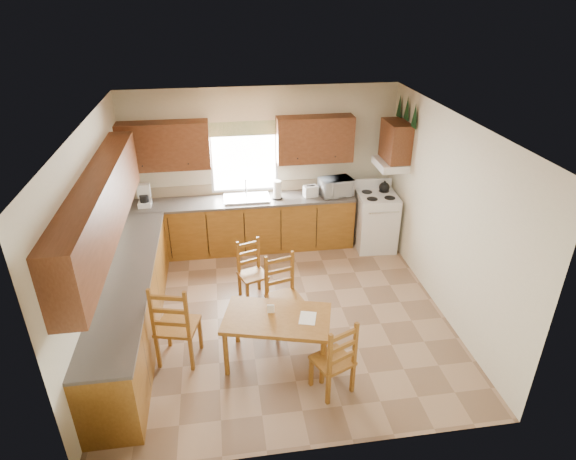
{
  "coord_description": "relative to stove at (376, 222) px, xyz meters",
  "views": [
    {
      "loc": [
        -0.71,
        -5.43,
        4.15
      ],
      "look_at": [
        0.15,
        0.3,
        1.15
      ],
      "focal_mm": 30.0,
      "sensor_mm": 36.0,
      "label": 1
    }
  ],
  "objects": [
    {
      "name": "microwave",
      "position": [
        -0.67,
        0.24,
        0.59
      ],
      "size": [
        0.55,
        0.44,
        0.3
      ],
      "primitive_type": "imported",
      "rotation": [
        0.0,
        0.0,
        0.18
      ],
      "color": "silver",
      "rests_on": "counter_back"
    },
    {
      "name": "table_card",
      "position": [
        -2.11,
        -2.52,
        0.24
      ],
      "size": [
        0.09,
        0.03,
        0.11
      ],
      "primitive_type": "cube",
      "rotation": [
        0.0,
        0.0,
        -0.17
      ],
      "color": "white",
      "rests_on": "dining_table"
    },
    {
      "name": "floor",
      "position": [
        -1.88,
        -1.67,
        -0.48
      ],
      "size": [
        4.5,
        4.5,
        0.0
      ],
      "primitive_type": "plane",
      "color": "#8E6F54",
      "rests_on": "ground"
    },
    {
      "name": "wall_front",
      "position": [
        -1.88,
        -3.92,
        0.87
      ],
      "size": [
        4.5,
        4.5,
        0.0
      ],
      "primitive_type": "plane",
      "color": "beige",
      "rests_on": "floor"
    },
    {
      "name": "paper_towel",
      "position": [
        -1.67,
        0.24,
        0.6
      ],
      "size": [
        0.14,
        0.14,
        0.31
      ],
      "primitive_type": "cylinder",
      "rotation": [
        0.0,
        0.0,
        -0.02
      ],
      "color": "white",
      "rests_on": "counter_back"
    },
    {
      "name": "upper_cab_back_right",
      "position": [
        -1.02,
        0.42,
        1.38
      ],
      "size": [
        1.25,
        0.33,
        0.75
      ],
      "primitive_type": "cube",
      "color": "brown",
      "rests_on": "wall_back"
    },
    {
      "name": "pine_decal_c",
      "position": [
        0.33,
        0.3,
        1.9
      ],
      "size": [
        0.22,
        0.22,
        0.36
      ],
      "primitive_type": "cone",
      "color": "black",
      "rests_on": "wall_right"
    },
    {
      "name": "wall_left",
      "position": [
        -4.13,
        -1.67,
        0.87
      ],
      "size": [
        4.5,
        4.5,
        0.0
      ],
      "primitive_type": "plane",
      "color": "beige",
      "rests_on": "floor"
    },
    {
      "name": "coffeemaker",
      "position": [
        -3.82,
        0.26,
        0.63
      ],
      "size": [
        0.3,
        0.32,
        0.37
      ],
      "primitive_type": "cube",
      "rotation": [
        0.0,
        0.0,
        0.38
      ],
      "color": "silver",
      "rests_on": "counter_back"
    },
    {
      "name": "ceiling",
      "position": [
        -1.88,
        -1.67,
        2.22
      ],
      "size": [
        4.5,
        4.5,
        0.0
      ],
      "primitive_type": "plane",
      "color": "brown",
      "rests_on": "floor"
    },
    {
      "name": "window_frame",
      "position": [
        -2.18,
        0.55,
        1.07
      ],
      "size": [
        1.13,
        0.02,
        1.18
      ],
      "primitive_type": "cube",
      "color": "silver",
      "rests_on": "wall_back"
    },
    {
      "name": "range_hood",
      "position": [
        0.15,
        -0.02,
        1.04
      ],
      "size": [
        0.44,
        0.62,
        0.12
      ],
      "primitive_type": "cube",
      "color": "silver",
      "rests_on": "wall_right"
    },
    {
      "name": "stove",
      "position": [
        0.0,
        0.0,
        0.0
      ],
      "size": [
        0.69,
        0.71,
        0.96
      ],
      "primitive_type": "cube",
      "rotation": [
        0.0,
        0.0,
        -0.06
      ],
      "color": "silver",
      "rests_on": "floor"
    },
    {
      "name": "counter_back",
      "position": [
        -2.25,
        0.28,
        0.42
      ],
      "size": [
        3.75,
        0.63,
        0.04
      ],
      "primitive_type": "cube",
      "color": "#4F4944",
      "rests_on": "lower_cab_back"
    },
    {
      "name": "backsplash",
      "position": [
        -2.25,
        0.57,
        0.53
      ],
      "size": [
        3.75,
        0.01,
        0.18
      ],
      "primitive_type": "cube",
      "color": "#9A8767",
      "rests_on": "counter_back"
    },
    {
      "name": "lower_cab_left",
      "position": [
        -3.83,
        -1.82,
        -0.04
      ],
      "size": [
        0.6,
        3.6,
        0.88
      ],
      "primitive_type": "cube",
      "color": "brown",
      "rests_on": "floor"
    },
    {
      "name": "chair_near_right",
      "position": [
        -1.5,
        -3.14,
        -0.0
      ],
      "size": [
        0.52,
        0.51,
        0.95
      ],
      "primitive_type": "cube",
      "rotation": [
        0.0,
        0.0,
        3.56
      ],
      "color": "brown",
      "rests_on": "floor"
    },
    {
      "name": "pine_decal_a",
      "position": [
        0.33,
        -0.34,
        1.9
      ],
      "size": [
        0.22,
        0.22,
        0.36
      ],
      "primitive_type": "cone",
      "color": "black",
      "rests_on": "wall_right"
    },
    {
      "name": "pine_decal_b",
      "position": [
        0.33,
        -0.02,
        1.94
      ],
      "size": [
        0.22,
        0.22,
        0.36
      ],
      "primitive_type": "cone",
      "color": "black",
      "rests_on": "wall_right"
    },
    {
      "name": "chair_near_left",
      "position": [
        -3.22,
        -2.37,
        0.08
      ],
      "size": [
        0.57,
        0.55,
        1.12
      ],
      "primitive_type": "cube",
      "rotation": [
        0.0,
        0.0,
        2.89
      ],
      "color": "brown",
      "rests_on": "floor"
    },
    {
      "name": "table_paper",
      "position": [
        -1.7,
        -2.68,
        0.19
      ],
      "size": [
        0.25,
        0.29,
        0.0
      ],
      "primitive_type": "cube",
      "rotation": [
        0.0,
        0.0,
        -0.29
      ],
      "color": "white",
      "rests_on": "dining_table"
    },
    {
      "name": "upper_cab_stove",
      "position": [
        0.2,
        -0.02,
        1.42
      ],
      "size": [
        0.33,
        0.62,
        0.62
      ],
      "primitive_type": "cube",
      "color": "brown",
      "rests_on": "wall_right"
    },
    {
      "name": "toaster",
      "position": [
        -1.1,
        0.25,
        0.54
      ],
      "size": [
        0.25,
        0.19,
        0.19
      ],
      "primitive_type": "cube",
      "rotation": [
        0.0,
        0.0,
        0.2
      ],
      "color": "silver",
      "rests_on": "counter_back"
    },
    {
      "name": "sink_basin",
      "position": [
        -2.18,
        0.28,
        0.46
      ],
      "size": [
        0.75,
        0.45,
        0.04
      ],
      "primitive_type": "cube",
      "color": "silver",
      "rests_on": "counter_back"
    },
    {
      "name": "lower_cab_back",
      "position": [
        -2.25,
        0.28,
        -0.04
      ],
      "size": [
        3.75,
        0.6,
        0.88
      ],
      "primitive_type": "cube",
      "color": "brown",
      "rests_on": "floor"
    },
    {
      "name": "wall_right",
      "position": [
        0.37,
        -1.67,
        0.87
      ],
      "size": [
        4.5,
        4.5,
        0.0
      ],
      "primitive_type": "plane",
      "color": "beige",
      "rests_on": "floor"
    },
    {
      "name": "chair_far_right",
      "position": [
        -2.22,
        -1.22,
        -0.04
      ],
      "size": [
        0.47,
        0.45,
        0.88
      ],
      "primitive_type": "cube",
      "rotation": [
        0.0,
        0.0,
        0.33
      ],
      "color": "brown",
      "rests_on": "floor"
    },
    {
      "name": "upper_cab_back_left",
      "position": [
        -3.43,
        0.42,
        1.38
      ],
      "size": [
        1.41,
        0.33,
        0.75
      ],
      "primitive_type": "cube",
      "color": "brown",
      "rests_on": "wall_back"
    },
    {
      "name": "dining_table",
      "position": [
        -2.05,
        -2.61,
        -0.15
      ],
      "size": [
        1.38,
        1.01,
        0.66
      ],
      "primitive_type": "cube",
      "rotation": [
        0.0,
        0.0,
        -0.27
      ],
      "color": "brown",
      "rests_on": "floor"
    },
    {
      "name": "window_pane",
      "position": [
        -2.18,
        0.55,
        1.07
      ],
      "size": [
        1.05,
        0.01,
        1.1
      ],
      "primitive_type": "cube",
      "color": "white",
      "rests_on": "wall_back"
    },
    {
      "name": "chair_far_left",
      "position": [
        -1.86,
        -1.96,
        0.03
      ],
      "size": [
        0.52,
        0.51,
        1.02
      ],
      "primitive_type": "cube",
      "rotation": [
        0.0,
        0.0,
        0.26
      ],
      "color": "brown",
      "rests_on": "floor"
    },
    {
      "name": "counter_left",
      "position": [
        -3.83,
        -1.82,
        0.42
      ],
      "size": [
        0.63,
        3.6,
        0.04
      ],
      "primitive_type": "cube",
      "color": "#4F4944",
      "rests_on": "lower_cab_left"
    },
    {
      "name": "window_valance",
      "position": [
        -2.18,
        0.52,
        1.57
      ],
      "size": [
        1.19,
        0.01,
        0.24
      ],
      "primitive_type": "cube",
      "color": "#497536",
      "rests_on": "wall_back"
    },
    {
      "name": "wall_back",
      "position": [
        -1.88,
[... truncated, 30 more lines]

